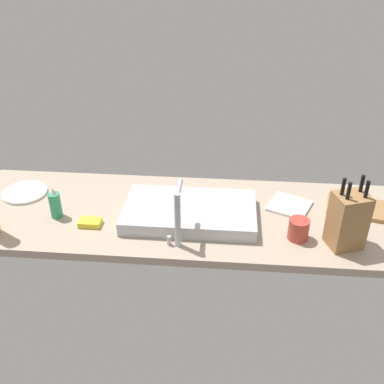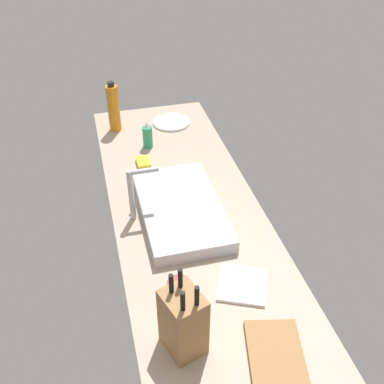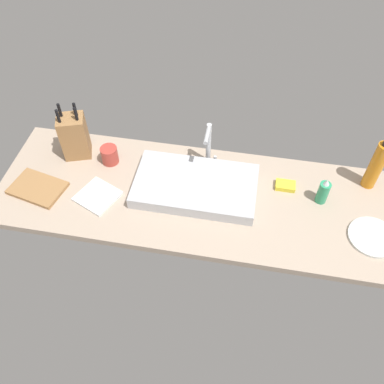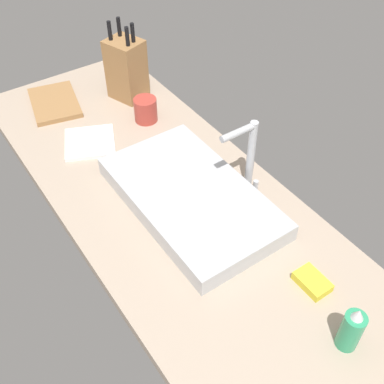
{
  "view_description": "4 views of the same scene",
  "coord_description": "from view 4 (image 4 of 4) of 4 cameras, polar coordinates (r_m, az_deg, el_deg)",
  "views": [
    {
      "loc": [
        -18.62,
        160.3,
        112.24
      ],
      "look_at": [
        -4.67,
        -1.32,
        13.49
      ],
      "focal_mm": 42.09,
      "sensor_mm": 36.0,
      "label": 1
    },
    {
      "loc": [
        -147.33,
        34.58,
        126.35
      ],
      "look_at": [
        -0.41,
        -2.61,
        11.46
      ],
      "focal_mm": 43.02,
      "sensor_mm": 36.0,
      "label": 2
    },
    {
      "loc": [
        16.16,
        -117.91,
        148.7
      ],
      "look_at": [
        -4.47,
        -3.56,
        9.81
      ],
      "focal_mm": 38.58,
      "sensor_mm": 36.0,
      "label": 3
    },
    {
      "loc": [
        75.89,
        -51.85,
        104.02
      ],
      "look_at": [
        -1.32,
        1.55,
        11.71
      ],
      "focal_mm": 44.2,
      "sensor_mm": 36.0,
      "label": 4
    }
  ],
  "objects": [
    {
      "name": "countertop_slab",
      "position": [
        1.37,
        -0.22,
        -3.54
      ],
      "size": [
        190.19,
        62.13,
        3.5
      ],
      "primitive_type": "cube",
      "color": "tan",
      "rests_on": "ground"
    },
    {
      "name": "knife_block",
      "position": [
        1.8,
        -7.93,
        14.5
      ],
      "size": [
        15.04,
        13.87,
        29.21
      ],
      "rotation": [
        0.0,
        0.0,
        0.32
      ],
      "color": "#9E7042",
      "rests_on": "countertop_slab"
    },
    {
      "name": "coffee_mug",
      "position": [
        1.7,
        -5.62,
        9.85
      ],
      "size": [
        8.13,
        8.13,
        8.67
      ],
      "primitive_type": "cylinder",
      "color": "#B23D33",
      "rests_on": "countertop_slab"
    },
    {
      "name": "dish_sponge",
      "position": [
        1.25,
        14.31,
        -10.46
      ],
      "size": [
        9.04,
        6.07,
        2.4
      ],
      "primitive_type": "cube",
      "rotation": [
        0.0,
        0.0,
        -0.01
      ],
      "color": "yellow",
      "rests_on": "countertop_slab"
    },
    {
      "name": "faucet",
      "position": [
        1.37,
        6.81,
        4.86
      ],
      "size": [
        5.5,
        12.52,
        23.41
      ],
      "color": "#B7BABF",
      "rests_on": "countertop_slab"
    },
    {
      "name": "dish_towel",
      "position": [
        1.64,
        -12.23,
        5.89
      ],
      "size": [
        21.98,
        21.82,
        1.2
      ],
      "primitive_type": "cube",
      "rotation": [
        0.0,
        0.0,
        -0.42
      ],
      "color": "white",
      "rests_on": "countertop_slab"
    },
    {
      "name": "soap_bottle",
      "position": [
        1.14,
        18.66,
        -15.48
      ],
      "size": [
        4.97,
        4.97,
        13.88
      ],
      "color": "#2D9966",
      "rests_on": "countertop_slab"
    },
    {
      "name": "sink_basin",
      "position": [
        1.38,
        -0.12,
        -0.65
      ],
      "size": [
        55.42,
        31.91,
        5.71
      ],
      "primitive_type": "cube",
      "color": "#B7BABF",
      "rests_on": "countertop_slab"
    },
    {
      "name": "cutting_board",
      "position": [
        1.86,
        -16.26,
        10.31
      ],
      "size": [
        27.01,
        21.27,
        1.8
      ],
      "primitive_type": "cube",
      "rotation": [
        0.0,
        0.0,
        -0.22
      ],
      "color": "#9E7042",
      "rests_on": "countertop_slab"
    }
  ]
}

